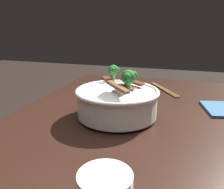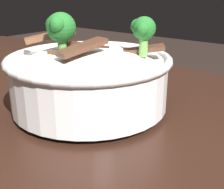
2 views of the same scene
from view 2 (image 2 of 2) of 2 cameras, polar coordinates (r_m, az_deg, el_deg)
name	(u,v)px [view 2 (image 2 of 2)]	position (r m, az deg, el deg)	size (l,w,h in m)	color
dining_table	(24,151)	(0.55, -16.73, -10.44)	(1.30, 0.77, 0.78)	black
rice_bowl	(89,74)	(0.45, -4.43, 3.93)	(0.25, 0.25, 0.15)	white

